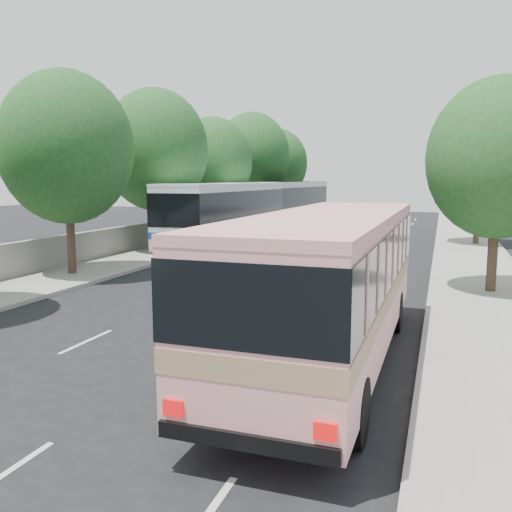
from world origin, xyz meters
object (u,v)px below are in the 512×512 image
at_px(white_pickup, 226,260).
at_px(tour_coach_front, 227,210).
at_px(pink_taxi, 231,257).
at_px(tour_coach_rear, 288,201).
at_px(pink_bus, 330,271).

bearing_deg(white_pickup, tour_coach_front, 113.50).
relative_size(pink_taxi, white_pickup, 0.90).
xyz_separation_m(white_pickup, tour_coach_rear, (-3.24, 21.53, 1.68)).
bearing_deg(tour_coach_rear, white_pickup, -78.00).
height_order(tour_coach_front, tour_coach_rear, tour_coach_rear).
bearing_deg(pink_taxi, white_pickup, -82.16).
height_order(white_pickup, tour_coach_front, tour_coach_front).
bearing_deg(white_pickup, tour_coach_rear, 100.33).
height_order(pink_bus, tour_coach_rear, tour_coach_rear).
xyz_separation_m(pink_bus, pink_taxi, (-6.50, 10.27, -1.38)).
height_order(pink_taxi, white_pickup, pink_taxi).
xyz_separation_m(pink_taxi, tour_coach_front, (-3.50, 8.13, 1.62)).
relative_size(white_pickup, tour_coach_rear, 0.38).
xyz_separation_m(pink_taxi, tour_coach_rear, (-3.24, 20.89, 1.64)).
height_order(pink_taxi, tour_coach_front, tour_coach_front).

